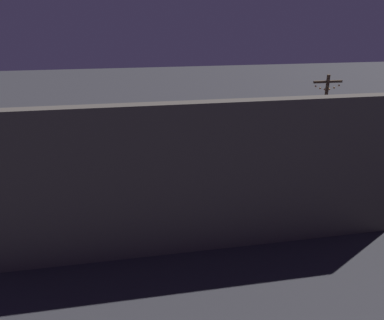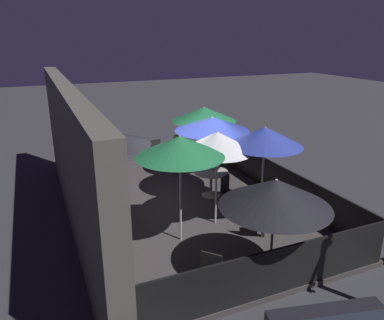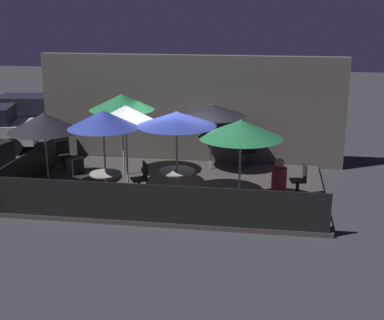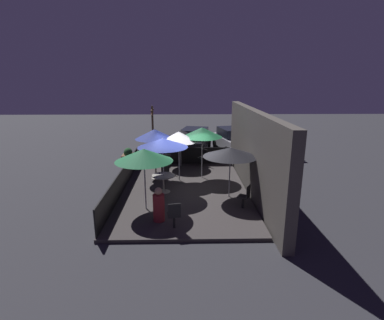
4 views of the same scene
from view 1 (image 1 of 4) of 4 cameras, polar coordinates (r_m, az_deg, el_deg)
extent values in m
plane|color=#2D2D33|center=(11.91, -1.87, -5.13)|extent=(60.00, 60.00, 0.00)
cube|color=#383333|center=(11.88, -1.87, -4.87)|extent=(8.48, 5.45, 0.12)
cube|color=#4C4742|center=(8.51, 1.01, -3.05)|extent=(10.08, 0.36, 3.60)
cube|color=black|center=(14.12, -3.55, 1.83)|extent=(8.28, 0.05, 0.95)
cube|color=black|center=(12.90, 16.85, -1.03)|extent=(0.05, 5.25, 0.95)
cylinder|color=#B2B2B7|center=(12.17, -3.73, 2.08)|extent=(0.05, 0.05, 2.36)
cone|color=#283893|center=(11.88, -3.85, 6.59)|extent=(2.10, 2.10, 0.38)
cylinder|color=#B2B2B7|center=(12.96, 4.07, 3.47)|extent=(0.05, 0.05, 2.44)
cone|color=#283893|center=(12.69, 4.18, 7.71)|extent=(1.84, 1.84, 0.46)
cylinder|color=#B2B2B7|center=(12.64, -11.78, 2.28)|extent=(0.05, 0.05, 2.31)
cone|color=#1E6B3D|center=(12.37, -12.10, 6.34)|extent=(2.10, 2.10, 0.46)
cylinder|color=#B2B2B7|center=(10.95, 7.70, 0.05)|extent=(0.05, 0.05, 2.49)
cone|color=#1E6B3D|center=(10.63, 7.97, 5.14)|extent=(1.95, 1.95, 0.46)
cylinder|color=#B2B2B7|center=(11.85, 4.13, 1.57)|extent=(0.05, 0.05, 2.37)
cone|color=silver|center=(11.57, 4.26, 5.97)|extent=(1.75, 1.75, 0.48)
cylinder|color=#B2B2B7|center=(12.68, 14.90, 1.48)|extent=(0.05, 0.05, 2.06)
cone|color=black|center=(12.45, 15.23, 4.80)|extent=(2.08, 2.08, 0.53)
cylinder|color=#B2B2B7|center=(9.65, -5.17, -4.21)|extent=(0.05, 0.05, 2.08)
cone|color=black|center=(9.31, -5.34, 0.56)|extent=(2.19, 2.19, 0.37)
cylinder|color=#9E998E|center=(12.61, -3.61, -2.94)|extent=(0.54, 0.54, 0.02)
cylinder|color=#9E998E|center=(12.47, -3.64, -1.47)|extent=(0.08, 0.08, 0.72)
cylinder|color=#9E998E|center=(12.32, -3.68, 0.16)|extent=(0.99, 0.99, 0.04)
cylinder|color=#9E998E|center=(13.38, 3.93, -1.46)|extent=(0.46, 0.46, 0.02)
cylinder|color=#9E998E|center=(13.25, 3.97, -0.07)|extent=(0.08, 0.08, 0.72)
cylinder|color=#9E998E|center=(13.11, 4.01, 1.47)|extent=(0.83, 0.83, 0.04)
cube|color=black|center=(9.69, -11.61, -10.02)|extent=(0.11, 0.11, 0.43)
cube|color=black|center=(9.58, -11.71, -8.81)|extent=(0.54, 0.54, 0.04)
cube|color=black|center=(9.33, -12.37, -8.05)|extent=(0.36, 0.22, 0.44)
cube|color=black|center=(12.73, 0.99, -1.57)|extent=(0.11, 0.11, 0.46)
cube|color=black|center=(12.64, 1.00, -0.53)|extent=(0.54, 0.54, 0.04)
cube|color=black|center=(12.44, 0.38, 0.30)|extent=(0.22, 0.36, 0.44)
cube|color=black|center=(13.12, 7.78, -1.01)|extent=(0.11, 0.11, 0.48)
cube|color=black|center=(13.02, 7.83, 0.04)|extent=(0.54, 0.54, 0.04)
cube|color=black|center=(12.91, 8.67, 0.94)|extent=(0.22, 0.37, 0.44)
cube|color=black|center=(11.98, 16.79, -4.08)|extent=(0.11, 0.11, 0.45)
cube|color=black|center=(11.88, 16.92, -3.01)|extent=(0.56, 0.56, 0.04)
cube|color=black|center=(11.74, 17.85, -2.15)|extent=(0.32, 0.29, 0.44)
cube|color=black|center=(12.10, -18.64, -4.11)|extent=(0.09, 0.09, 0.43)
cube|color=black|center=(12.00, -18.78, -3.09)|extent=(0.46, 0.46, 0.04)
cube|color=black|center=(11.91, -19.77, -2.15)|extent=(0.10, 0.40, 0.44)
cylinder|color=maroon|center=(12.41, -16.17, -1.85)|extent=(0.44, 0.44, 0.95)
sphere|color=tan|center=(12.19, -16.46, 0.76)|extent=(0.26, 0.26, 0.26)
cube|color=brown|center=(16.08, 13.56, 2.48)|extent=(0.97, 0.68, 0.53)
ellipsoid|color=#235128|center=(15.97, 13.68, 3.75)|extent=(0.63, 0.50, 0.57)
cylinder|color=brown|center=(14.90, 19.34, 5.91)|extent=(0.12, 0.12, 3.28)
cube|color=brown|center=(14.62, 20.01, 11.15)|extent=(1.10, 0.08, 0.08)
sphere|color=#F4B260|center=(14.88, 21.49, 10.53)|extent=(0.07, 0.07, 0.07)
sphere|color=#F4B260|center=(14.80, 20.84, 10.25)|extent=(0.07, 0.07, 0.07)
sphere|color=#F4B260|center=(14.71, 20.19, 10.09)|extent=(0.07, 0.07, 0.07)
sphere|color=#F4B260|center=(14.62, 19.56, 10.10)|extent=(0.07, 0.07, 0.07)
sphere|color=#F4B260|center=(14.52, 18.94, 10.30)|extent=(0.07, 0.07, 0.07)
sphere|color=#F4B260|center=(14.42, 18.33, 10.63)|extent=(0.07, 0.07, 0.07)
cylinder|color=black|center=(13.08, 26.50, -3.45)|extent=(0.66, 0.32, 0.64)
cylinder|color=black|center=(14.45, 24.11, -0.78)|extent=(0.66, 0.32, 0.64)
camera|label=2|loc=(12.50, 47.28, 11.70)|focal=35.00mm
camera|label=3|loc=(24.90, -14.15, 20.43)|focal=50.00mm
camera|label=4|loc=(15.07, -57.79, 9.89)|focal=28.00mm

